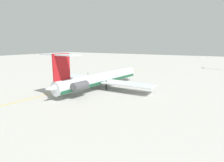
# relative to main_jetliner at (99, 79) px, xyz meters

# --- Properties ---
(ground) EXTENTS (375.33, 375.33, 0.00)m
(ground) POSITION_rel_main_jetliner_xyz_m (-3.66, -5.36, -3.12)
(ground) COLOR #B7B5AD
(main_jetliner) EXTENTS (39.32, 34.77, 11.45)m
(main_jetliner) POSITION_rel_main_jetliner_xyz_m (0.00, 0.00, 0.00)
(main_jetliner) COLOR silver
(main_jetliner) RESTS_ON ground
(ground_crew_near_nose) EXTENTS (0.40, 0.26, 1.64)m
(ground_crew_near_nose) POSITION_rel_main_jetliner_xyz_m (-22.07, -8.48, -2.08)
(ground_crew_near_nose) COLOR black
(ground_crew_near_nose) RESTS_ON ground
(ground_crew_near_tail) EXTENTS (0.36, 0.27, 1.66)m
(ground_crew_near_tail) POSITION_rel_main_jetliner_xyz_m (-17.06, -17.56, -2.07)
(ground_crew_near_tail) COLOR black
(ground_crew_near_tail) RESTS_ON ground
(safety_cone_nose) EXTENTS (0.40, 0.40, 0.55)m
(safety_cone_nose) POSITION_rel_main_jetliner_xyz_m (-21.58, -14.16, -2.85)
(safety_cone_nose) COLOR #EA590F
(safety_cone_nose) RESTS_ON ground
(taxiway_centreline) EXTENTS (80.34, 6.35, 0.01)m
(taxiway_centreline) POSITION_rel_main_jetliner_xyz_m (-1.10, -7.58, -3.12)
(taxiway_centreline) COLOR gold
(taxiway_centreline) RESTS_ON ground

